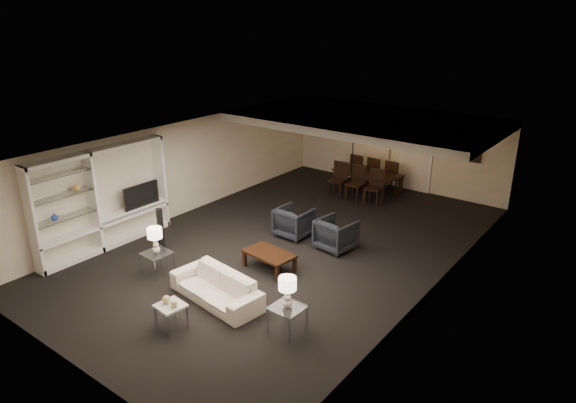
# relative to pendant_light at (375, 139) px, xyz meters

# --- Properties ---
(floor) EXTENTS (11.00, 11.00, 0.00)m
(floor) POSITION_rel_pendant_light_xyz_m (-0.30, -3.50, -1.92)
(floor) COLOR black
(floor) RESTS_ON ground
(ceiling) EXTENTS (7.00, 11.00, 0.02)m
(ceiling) POSITION_rel_pendant_light_xyz_m (-0.30, -3.50, 0.58)
(ceiling) COLOR silver
(ceiling) RESTS_ON ground
(wall_back) EXTENTS (7.00, 0.02, 2.50)m
(wall_back) POSITION_rel_pendant_light_xyz_m (-0.30, 2.00, -0.67)
(wall_back) COLOR #C1B59B
(wall_back) RESTS_ON ground
(wall_front) EXTENTS (7.00, 0.02, 2.50)m
(wall_front) POSITION_rel_pendant_light_xyz_m (-0.30, -9.00, -0.67)
(wall_front) COLOR #C1B59B
(wall_front) RESTS_ON ground
(wall_left) EXTENTS (0.02, 11.00, 2.50)m
(wall_left) POSITION_rel_pendant_light_xyz_m (-3.80, -3.50, -0.67)
(wall_left) COLOR #C1B59B
(wall_left) RESTS_ON ground
(wall_right) EXTENTS (0.02, 11.00, 2.50)m
(wall_right) POSITION_rel_pendant_light_xyz_m (3.20, -3.50, -0.67)
(wall_right) COLOR #C1B59B
(wall_right) RESTS_ON ground
(ceiling_soffit) EXTENTS (7.00, 4.00, 0.20)m
(ceiling_soffit) POSITION_rel_pendant_light_xyz_m (-0.30, 0.00, 0.48)
(ceiling_soffit) COLOR silver
(ceiling_soffit) RESTS_ON ceiling
(curtains) EXTENTS (1.50, 0.12, 2.40)m
(curtains) POSITION_rel_pendant_light_xyz_m (-1.20, 1.92, -0.72)
(curtains) COLOR beige
(curtains) RESTS_ON wall_back
(door) EXTENTS (0.90, 0.05, 2.10)m
(door) POSITION_rel_pendant_light_xyz_m (0.40, 1.97, -0.87)
(door) COLOR silver
(door) RESTS_ON wall_back
(painting) EXTENTS (0.95, 0.04, 0.65)m
(painting) POSITION_rel_pendant_light_xyz_m (1.80, 1.96, -0.37)
(painting) COLOR #142D38
(painting) RESTS_ON wall_back
(media_unit) EXTENTS (0.38, 3.40, 2.35)m
(media_unit) POSITION_rel_pendant_light_xyz_m (-3.61, -6.10, -0.74)
(media_unit) COLOR white
(media_unit) RESTS_ON wall_left
(pendant_light) EXTENTS (0.52, 0.52, 0.24)m
(pendant_light) POSITION_rel_pendant_light_xyz_m (0.00, 0.00, 0.00)
(pendant_light) COLOR #D8591E
(pendant_light) RESTS_ON ceiling_soffit
(sofa) EXTENTS (2.05, 1.02, 0.58)m
(sofa) POSITION_rel_pendant_light_xyz_m (0.10, -6.29, -1.63)
(sofa) COLOR beige
(sofa) RESTS_ON floor
(coffee_table) EXTENTS (1.14, 0.74, 0.39)m
(coffee_table) POSITION_rel_pendant_light_xyz_m (0.10, -4.69, -1.73)
(coffee_table) COLOR black
(coffee_table) RESTS_ON floor
(armchair_left) EXTENTS (0.80, 0.82, 0.73)m
(armchair_left) POSITION_rel_pendant_light_xyz_m (-0.50, -2.99, -1.55)
(armchair_left) COLOR black
(armchair_left) RESTS_ON floor
(armchair_right) EXTENTS (0.88, 0.90, 0.73)m
(armchair_right) POSITION_rel_pendant_light_xyz_m (0.70, -2.99, -1.55)
(armchair_right) COLOR black
(armchair_right) RESTS_ON floor
(side_table_left) EXTENTS (0.57, 0.57, 0.51)m
(side_table_left) POSITION_rel_pendant_light_xyz_m (-1.60, -6.29, -1.67)
(side_table_left) COLOR silver
(side_table_left) RESTS_ON floor
(side_table_right) EXTENTS (0.56, 0.56, 0.51)m
(side_table_right) POSITION_rel_pendant_light_xyz_m (1.80, -6.29, -1.67)
(side_table_right) COLOR white
(side_table_right) RESTS_ON floor
(table_lamp_left) EXTENTS (0.31, 0.31, 0.56)m
(table_lamp_left) POSITION_rel_pendant_light_xyz_m (-1.60, -6.29, -1.14)
(table_lamp_left) COLOR beige
(table_lamp_left) RESTS_ON side_table_left
(table_lamp_right) EXTENTS (0.33, 0.33, 0.56)m
(table_lamp_right) POSITION_rel_pendant_light_xyz_m (1.80, -6.29, -1.14)
(table_lamp_right) COLOR #F3E5CD
(table_lamp_right) RESTS_ON side_table_right
(marble_table) EXTENTS (0.50, 0.50, 0.45)m
(marble_table) POSITION_rel_pendant_light_xyz_m (0.10, -7.39, -1.69)
(marble_table) COLOR silver
(marble_table) RESTS_ON floor
(gold_gourd_a) EXTENTS (0.14, 0.14, 0.14)m
(gold_gourd_a) POSITION_rel_pendant_light_xyz_m (-0.00, -7.39, -1.40)
(gold_gourd_a) COLOR tan
(gold_gourd_a) RESTS_ON marble_table
(gold_gourd_b) EXTENTS (0.13, 0.13, 0.13)m
(gold_gourd_b) POSITION_rel_pendant_light_xyz_m (0.20, -7.39, -1.41)
(gold_gourd_b) COLOR #D4C370
(gold_gourd_b) RESTS_ON marble_table
(television) EXTENTS (0.98, 0.13, 0.56)m
(television) POSITION_rel_pendant_light_xyz_m (-3.58, -5.15, -0.89)
(television) COLOR black
(television) RESTS_ON media_unit
(vase_blue) EXTENTS (0.16, 0.16, 0.17)m
(vase_blue) POSITION_rel_pendant_light_xyz_m (-3.61, -7.27, -0.78)
(vase_blue) COLOR #2648A8
(vase_blue) RESTS_ON media_unit
(vase_amber) EXTENTS (0.17, 0.17, 0.17)m
(vase_amber) POSITION_rel_pendant_light_xyz_m (-3.61, -6.68, -0.27)
(vase_amber) COLOR gold
(vase_amber) RESTS_ON media_unit
(floor_speaker) EXTENTS (0.15, 0.15, 1.06)m
(floor_speaker) POSITION_rel_pendant_light_xyz_m (-2.38, -5.52, -1.39)
(floor_speaker) COLOR black
(floor_speaker) RESTS_ON floor
(dining_table) EXTENTS (2.06, 1.33, 0.68)m
(dining_table) POSITION_rel_pendant_light_xyz_m (-0.59, 0.76, -1.58)
(dining_table) COLOR black
(dining_table) RESTS_ON floor
(chair_nl) EXTENTS (0.52, 0.52, 1.01)m
(chair_nl) POSITION_rel_pendant_light_xyz_m (-1.19, 0.11, -1.41)
(chair_nl) COLOR black
(chair_nl) RESTS_ON floor
(chair_nm) EXTENTS (0.47, 0.47, 1.01)m
(chair_nm) POSITION_rel_pendant_light_xyz_m (-0.59, 0.11, -1.41)
(chair_nm) COLOR black
(chair_nm) RESTS_ON floor
(chair_nr) EXTENTS (0.51, 0.51, 1.01)m
(chair_nr) POSITION_rel_pendant_light_xyz_m (0.01, 0.11, -1.41)
(chair_nr) COLOR black
(chair_nr) RESTS_ON floor
(chair_fl) EXTENTS (0.49, 0.49, 1.01)m
(chair_fl) POSITION_rel_pendant_light_xyz_m (-1.19, 1.41, -1.41)
(chair_fl) COLOR black
(chair_fl) RESTS_ON floor
(chair_fm) EXTENTS (0.51, 0.51, 1.01)m
(chair_fm) POSITION_rel_pendant_light_xyz_m (-0.59, 1.41, -1.41)
(chair_fm) COLOR black
(chair_fm) RESTS_ON floor
(chair_fr) EXTENTS (0.49, 0.49, 1.01)m
(chair_fr) POSITION_rel_pendant_light_xyz_m (0.01, 1.41, -1.41)
(chair_fr) COLOR black
(chair_fr) RESTS_ON floor
(floor_lamp) EXTENTS (0.28, 0.28, 1.88)m
(floor_lamp) POSITION_rel_pendant_light_xyz_m (-0.99, 0.56, -0.98)
(floor_lamp) COLOR black
(floor_lamp) RESTS_ON floor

